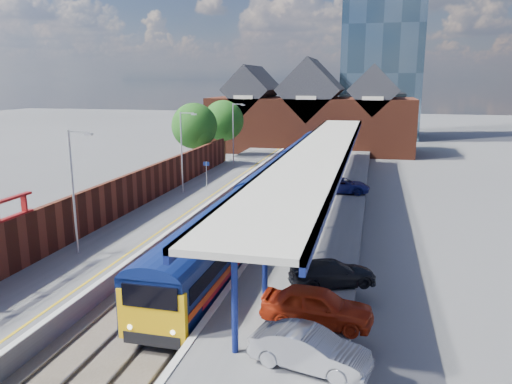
% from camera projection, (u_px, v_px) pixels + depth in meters
% --- Properties ---
extents(ground, '(240.00, 240.00, 0.00)m').
position_uv_depth(ground, '(274.00, 189.00, 49.76)').
color(ground, '#5B5B5E').
rests_on(ground, ground).
extents(ballast_bed, '(6.00, 76.00, 0.06)m').
position_uv_depth(ballast_bed, '(250.00, 214.00, 40.27)').
color(ballast_bed, '#473D33').
rests_on(ballast_bed, ground).
extents(rails, '(4.51, 76.00, 0.14)m').
position_uv_depth(rails, '(250.00, 213.00, 40.25)').
color(rails, slate).
rests_on(rails, ground).
extents(left_platform, '(5.00, 76.00, 1.00)m').
position_uv_depth(left_platform, '(186.00, 204.00, 41.41)').
color(left_platform, '#565659').
rests_on(left_platform, ground).
extents(right_platform, '(6.00, 76.00, 1.00)m').
position_uv_depth(right_platform, '(324.00, 213.00, 38.80)').
color(right_platform, '#565659').
rests_on(right_platform, ground).
extents(coping_left, '(0.30, 76.00, 0.05)m').
position_uv_depth(coping_left, '(212.00, 200.00, 40.76)').
color(coping_left, silver).
rests_on(coping_left, left_platform).
extents(coping_right, '(0.30, 76.00, 0.05)m').
position_uv_depth(coping_right, '(288.00, 204.00, 39.33)').
color(coping_right, silver).
rests_on(coping_right, right_platform).
extents(yellow_line, '(0.14, 76.00, 0.01)m').
position_uv_depth(yellow_line, '(205.00, 200.00, 40.90)').
color(yellow_line, yellow).
rests_on(yellow_line, left_platform).
extents(train, '(2.97, 65.93, 3.45)m').
position_uv_depth(train, '(291.00, 166.00, 50.20)').
color(train, '#0C1B56').
rests_on(train, ground).
extents(canopy, '(4.50, 52.00, 4.48)m').
position_uv_depth(canopy, '(322.00, 149.00, 39.73)').
color(canopy, navy).
rests_on(canopy, right_platform).
extents(lamp_post_b, '(1.48, 0.18, 7.00)m').
position_uv_depth(lamp_post_b, '(75.00, 185.00, 27.33)').
color(lamp_post_b, '#A5A8AA').
rests_on(lamp_post_b, left_platform).
extents(lamp_post_c, '(1.48, 0.18, 7.00)m').
position_uv_depth(lamp_post_c, '(183.00, 147.00, 42.51)').
color(lamp_post_c, '#A5A8AA').
rests_on(lamp_post_c, left_platform).
extents(lamp_post_d, '(1.48, 0.18, 7.00)m').
position_uv_depth(lamp_post_d, '(234.00, 130.00, 57.70)').
color(lamp_post_d, '#A5A8AA').
rests_on(lamp_post_d, left_platform).
extents(platform_sign, '(0.55, 0.08, 2.50)m').
position_uv_depth(platform_sign, '(206.00, 170.00, 44.61)').
color(platform_sign, '#A5A8AA').
rests_on(platform_sign, left_platform).
extents(brick_wall, '(0.35, 50.00, 3.86)m').
position_uv_depth(brick_wall, '(117.00, 197.00, 35.44)').
color(brick_wall, '#5B2618').
rests_on(brick_wall, left_platform).
extents(station_building, '(30.00, 12.12, 13.78)m').
position_uv_depth(station_building, '(311.00, 115.00, 75.13)').
color(station_building, '#5B2618').
rests_on(station_building, ground).
extents(glass_tower, '(14.20, 14.20, 40.30)m').
position_uv_depth(glass_tower, '(383.00, 26.00, 90.50)').
color(glass_tower, '#425F72').
rests_on(glass_tower, ground).
extents(tree_near, '(5.20, 5.20, 8.10)m').
position_uv_depth(tree_near, '(195.00, 127.00, 56.53)').
color(tree_near, '#382314').
rests_on(tree_near, ground).
extents(tree_far, '(5.20, 5.20, 8.10)m').
position_uv_depth(tree_far, '(224.00, 122.00, 63.90)').
color(tree_far, '#382314').
rests_on(tree_far, ground).
extents(parked_car_red, '(4.61, 2.12, 1.53)m').
position_uv_depth(parked_car_red, '(317.00, 306.00, 19.98)').
color(parked_car_red, '#A2260D').
rests_on(parked_car_red, right_platform).
extents(parked_car_silver, '(4.34, 2.33, 1.36)m').
position_uv_depth(parked_car_silver, '(310.00, 349.00, 16.92)').
color(parked_car_silver, '#B0B0B5').
rests_on(parked_car_silver, right_platform).
extents(parked_car_dark, '(4.54, 3.23, 1.22)m').
position_uv_depth(parked_car_dark, '(333.00, 273.00, 23.82)').
color(parked_car_dark, black).
rests_on(parked_car_dark, right_platform).
extents(parked_car_blue, '(4.87, 2.38, 1.33)m').
position_uv_depth(parked_car_blue, '(342.00, 185.00, 43.36)').
color(parked_car_blue, navy).
rests_on(parked_car_blue, right_platform).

